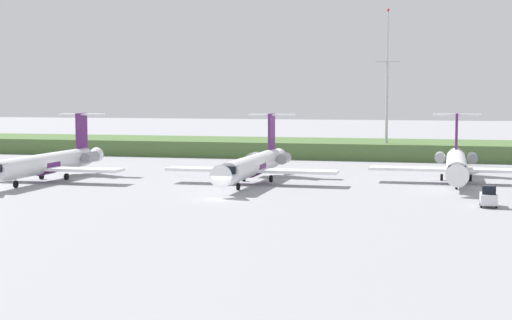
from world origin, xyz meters
The scene contains 7 objects.
ground_plane centered at (0.00, 30.00, 0.00)m, with size 500.00×500.00×0.00m, color #939399.
grass_berm centered at (0.00, 64.11, 1.49)m, with size 320.00×20.00×2.99m, color #4C6B38.
regional_jet_second centered at (-27.97, 12.21, 2.54)m, with size 22.81×31.00×9.00m.
regional_jet_third centered at (-0.05, 16.68, 2.54)m, with size 22.81×31.00×9.00m.
regional_jet_fourth centered at (26.08, 24.03, 2.54)m, with size 22.81×31.00×9.00m.
antenna_mast centered at (14.01, 58.66, 11.14)m, with size 4.40×0.50×27.01m.
baggage_tug centered at (29.23, 0.99, 1.00)m, with size 1.72×3.20×2.30m.
Camera 1 is at (25.21, -83.81, 11.76)m, focal length 54.97 mm.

